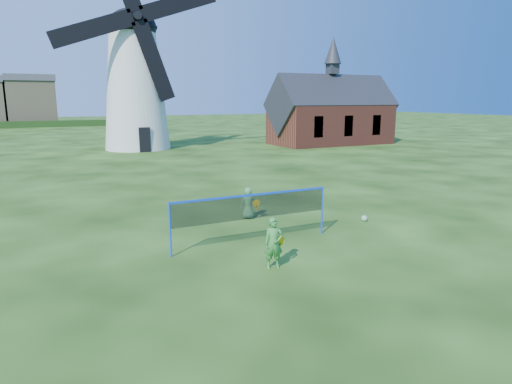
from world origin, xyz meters
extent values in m
plane|color=black|center=(0.00, 0.00, 0.00)|extent=(220.00, 220.00, 0.00)
ellipsoid|color=black|center=(2.33, 28.27, 10.18)|extent=(4.00, 4.00, 3.00)
cylinder|color=black|center=(2.33, 28.27, 10.18)|extent=(4.14, 4.14, 0.17)
cube|color=black|center=(2.33, 25.54, 1.02)|extent=(0.93, 0.11, 2.04)
cube|color=black|center=(2.33, 26.10, 4.63)|extent=(0.65, 0.11, 0.83)
cube|color=black|center=(2.33, 26.54, 7.59)|extent=(0.56, 0.11, 0.74)
cylinder|color=black|center=(2.33, 26.32, 10.73)|extent=(0.65, 1.11, 0.65)
cylinder|color=black|center=(2.33, 30.58, 11.01)|extent=(2.04, 0.11, 2.04)
cylinder|color=black|center=(2.33, 30.12, 11.01)|extent=(0.13, 1.67, 0.13)
cube|color=black|center=(5.74, 26.09, 11.90)|extent=(6.54, 0.09, 3.33)
cube|color=black|center=(-1.08, 26.09, 9.56)|extent=(6.54, 0.09, 3.33)
cube|color=black|center=(3.50, 26.09, 7.32)|extent=(3.33, 0.09, 6.54)
cube|color=brown|center=(20.17, 24.65, 1.88)|extent=(11.27, 5.64, 3.76)
cube|color=#2D3035|center=(20.17, 24.65, 3.76)|extent=(11.84, 5.74, 5.74)
cube|color=#2D3035|center=(20.17, 24.65, 7.10)|extent=(0.94, 0.94, 0.94)
cone|color=#2D3035|center=(20.17, 24.65, 8.79)|extent=(1.60, 1.60, 2.44)
cube|color=black|center=(16.88, 21.87, 1.88)|extent=(0.94, 0.09, 1.88)
cube|color=black|center=(20.17, 21.87, 1.88)|extent=(0.94, 0.09, 1.88)
cube|color=black|center=(23.45, 21.87, 1.88)|extent=(0.94, 0.09, 1.88)
cylinder|color=blue|center=(-2.63, 0.08, 0.78)|extent=(0.05, 0.05, 1.55)
cylinder|color=blue|center=(2.37, 0.08, 0.78)|extent=(0.05, 0.05, 1.55)
cube|color=black|center=(-0.13, 0.08, 1.15)|extent=(5.00, 0.02, 0.70)
cube|color=blue|center=(-0.13, 0.08, 1.52)|extent=(5.00, 0.02, 0.06)
imported|color=#388D3B|center=(-0.48, -1.91, 0.67)|extent=(0.56, 0.45, 1.34)
cylinder|color=#DDB00B|center=(-0.20, -1.73, 0.65)|extent=(0.28, 0.02, 0.28)
cube|color=#DDB00B|center=(-0.20, -1.73, 0.48)|extent=(0.03, 0.02, 0.20)
imported|color=#458F4C|center=(1.03, 2.82, 0.58)|extent=(0.66, 0.54, 1.16)
cylinder|color=#DDB00B|center=(1.25, 2.60, 0.59)|extent=(0.28, 0.02, 0.28)
cube|color=#DDB00B|center=(1.25, 2.60, 0.42)|extent=(0.03, 0.02, 0.20)
sphere|color=green|center=(4.58, 0.63, 0.11)|extent=(0.22, 0.22, 0.22)
cube|color=tan|center=(-5.71, 72.00, 3.56)|extent=(7.06, 8.00, 7.13)
cube|color=#4C4C54|center=(-5.71, 72.00, 7.63)|extent=(7.36, 8.40, 1.00)
camera|label=1|loc=(-5.71, -11.53, 4.29)|focal=31.40mm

